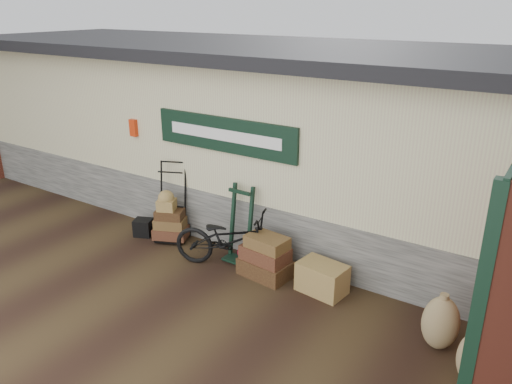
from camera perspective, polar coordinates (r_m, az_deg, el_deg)
ground at (r=7.66m, az=-5.83°, el=-9.61°), size 80.00×80.00×0.00m
station_building at (r=9.18m, az=4.57°, el=6.53°), size 14.40×4.10×3.20m
porter_trolley at (r=8.68m, az=-9.58°, el=-0.98°), size 0.83×0.74×1.37m
green_barrow at (r=7.86m, az=-1.86°, el=-3.64°), size 0.45×0.38×1.23m
suitcase_stack at (r=7.50m, az=1.06°, el=-7.29°), size 0.81×0.56×0.67m
wicker_hamper at (r=7.23m, az=7.57°, el=-9.72°), size 0.72×0.52×0.43m
black_trunk at (r=9.06m, az=-12.75°, el=-3.96°), size 0.38×0.36×0.30m
bicycle at (r=7.65m, az=-2.97°, el=-5.16°), size 1.14×1.90×1.04m
burlap_sack_left at (r=6.43m, az=20.33°, el=-13.85°), size 0.52×0.47×0.69m
burlap_sack_right at (r=6.03m, az=23.98°, el=-17.08°), size 0.48×0.43×0.68m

